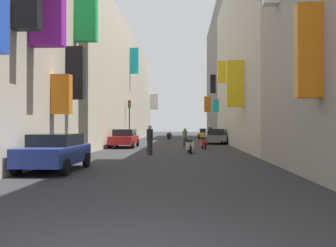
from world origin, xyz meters
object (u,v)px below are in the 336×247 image
parked_car_grey (215,136)px  scooter_black (169,136)px  traffic_light_near_corner (129,114)px  scooter_red (204,143)px  scooter_white (190,146)px  pedestrian_crossing (185,138)px  pedestrian_near_left (210,133)px  parked_car_blue (55,151)px  parked_car_red (124,138)px  pedestrian_near_right (150,140)px  parked_car_yellow (205,133)px

parked_car_grey → scooter_black: 11.85m
parked_car_grey → traffic_light_near_corner: traffic_light_near_corner is taller
scooter_black → scooter_red: bearing=-79.5°
scooter_white → pedestrian_crossing: bearing=92.6°
parked_car_grey → scooter_red: parked_car_grey is taller
parked_car_grey → pedestrian_near_left: 5.93m
scooter_white → pedestrian_near_left: size_ratio=1.04×
parked_car_blue → scooter_red: 15.38m
parked_car_blue → parked_car_red: parked_car_red is taller
parked_car_blue → scooter_white: 10.78m
scooter_red → pedestrian_crossing: bearing=125.1°
scooter_red → traffic_light_near_corner: traffic_light_near_corner is taller
pedestrian_crossing → pedestrian_near_right: bearing=-104.0°
parked_car_blue → pedestrian_near_left: size_ratio=2.28×
scooter_black → pedestrian_near_left: bearing=-45.5°
pedestrian_near_right → parked_car_yellow: bearing=80.0°
parked_car_yellow → parked_car_red: parked_car_red is taller
pedestrian_crossing → traffic_light_near_corner: 9.20m
parked_car_blue → scooter_red: bearing=65.1°
parked_car_yellow → scooter_black: parked_car_yellow is taller
parked_car_blue → traffic_light_near_corner: traffic_light_near_corner is taller
scooter_white → pedestrian_near_left: bearing=82.0°
parked_car_red → scooter_black: parked_car_red is taller
parked_car_red → scooter_red: size_ratio=2.32×
scooter_white → pedestrian_near_right: 3.00m
parked_car_grey → scooter_red: 7.66m
scooter_red → traffic_light_near_corner: bearing=128.2°
parked_car_blue → pedestrian_near_right: (2.94, 7.62, 0.13)m
parked_car_blue → pedestrian_crossing: 16.76m
parked_car_red → scooter_red: bearing=-11.4°
parked_car_grey → pedestrian_near_left: size_ratio=2.51×
parked_car_red → pedestrian_near_right: (2.76, -7.59, 0.12)m
parked_car_yellow → traffic_light_near_corner: (-8.45, -12.61, 2.22)m
pedestrian_near_left → traffic_light_near_corner: (-8.47, -4.46, 2.05)m
traffic_light_near_corner → parked_car_blue: bearing=-88.5°
pedestrian_near_left → traffic_light_near_corner: size_ratio=0.41×
parked_car_yellow → pedestrian_near_left: bearing=-89.8°
pedestrian_crossing → pedestrian_near_right: (-2.09, -8.37, 0.12)m
parked_car_yellow → scooter_black: (-4.78, -3.26, -0.26)m
scooter_black → pedestrian_near_left: size_ratio=1.08×
pedestrian_near_right → pedestrian_near_left: bearing=76.0°
scooter_red → scooter_white: 4.72m
scooter_black → pedestrian_near_right: bearing=-90.3°
parked_car_grey → parked_car_red: parked_car_red is taller
parked_car_yellow → parked_car_grey: parked_car_grey is taller
traffic_light_near_corner → pedestrian_near_left: bearing=27.8°
scooter_red → parked_car_blue: bearing=-114.9°
parked_car_red → scooter_red: (6.29, -1.26, -0.30)m
parked_car_red → pedestrian_near_left: pedestrian_near_left is taller
scooter_black → traffic_light_near_corner: bearing=-111.4°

